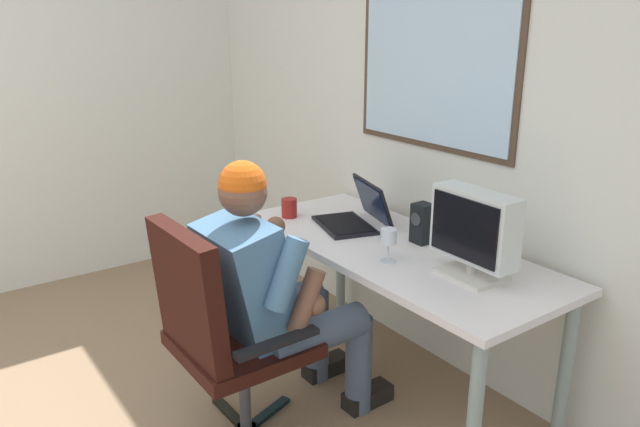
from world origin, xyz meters
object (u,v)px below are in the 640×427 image
crt_monitor (474,229)px  laptop (357,214)px  desk (393,262)px  wine_glass (389,238)px  coffee_mug (289,208)px  desk_speaker (422,223)px  person_seated (276,291)px  office_chair (218,325)px

crt_monitor → laptop: bearing=177.9°
desk → wine_glass: bearing=-49.5°
coffee_mug → crt_monitor: bearing=9.4°
wine_glass → desk_speaker: size_ratio=0.79×
crt_monitor → coffee_mug: (-1.07, -0.18, -0.15)m
person_seated → crt_monitor: 0.85m
wine_glass → crt_monitor: bearing=27.8°
desk_speaker → coffee_mug: size_ratio=1.88×
person_seated → laptop: person_seated is taller
office_chair → coffee_mug: size_ratio=9.88×
coffee_mug → office_chair: bearing=-51.5°
person_seated → desk_speaker: size_ratio=6.46×
wine_glass → desk_speaker: 0.29m
desk → person_seated: size_ratio=1.36×
wine_glass → desk_speaker: (-0.08, 0.28, -0.01)m
crt_monitor → wine_glass: size_ratio=2.52×
desk → laptop: (-0.32, 0.04, 0.14)m
desk → desk_speaker: size_ratio=8.78×
person_seated → wine_glass: 0.52m
desk_speaker → coffee_mug: 0.74m
desk → coffee_mug: coffee_mug is taller
desk → wine_glass: 0.27m
laptop → wine_glass: size_ratio=2.84×
laptop → desk_speaker: bearing=13.6°
desk → wine_glass: size_ratio=11.08×
office_chair → desk_speaker: size_ratio=5.26×
wine_glass → coffee_mug: size_ratio=1.49×
desk → office_chair: bearing=-94.7°
desk → coffee_mug: bearing=-165.5°
crt_monitor → desk_speaker: (-0.40, 0.12, -0.11)m
desk_speaker → office_chair: bearing=-96.6°
desk → wine_glass: wine_glass is taller
person_seated → laptop: 0.69m
desk → desk_speaker: (0.05, 0.13, 0.18)m
crt_monitor → coffee_mug: crt_monitor is taller
crt_monitor → coffee_mug: 1.10m
desk_speaker → laptop: bearing=-166.4°
coffee_mug → laptop: bearing=33.7°
person_seated → coffee_mug: person_seated is taller
person_seated → laptop: bearing=111.3°
office_chair → laptop: office_chair is taller
coffee_mug → wine_glass: bearing=0.9°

